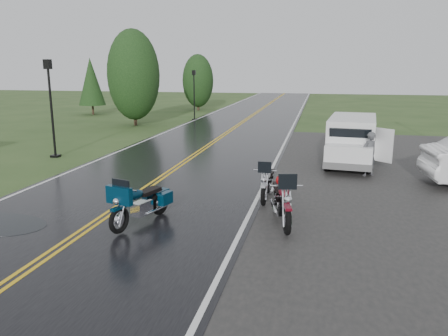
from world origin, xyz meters
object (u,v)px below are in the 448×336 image
lamp_post_near_left (51,109)px  lamp_post_far_left (194,95)px  motorcycle_red (287,208)px  van_white (329,146)px  motorcycle_teal (119,209)px  motorcycle_silver (264,187)px  person_at_van (369,155)px

lamp_post_near_left → lamp_post_far_left: size_ratio=1.14×
motorcycle_red → van_white: bearing=69.5°
motorcycle_teal → motorcycle_silver: bearing=58.9°
van_white → motorcycle_teal: bearing=-115.9°
motorcycle_silver → van_white: van_white is taller
motorcycle_teal → lamp_post_near_left: size_ratio=0.51×
van_white → lamp_post_near_left: size_ratio=1.16×
motorcycle_red → motorcycle_silver: size_ratio=1.15×
motorcycle_red → person_at_van: person_at_van is taller
motorcycle_teal → lamp_post_near_left: 10.93m
motorcycle_red → van_white: 7.29m
motorcycle_silver → lamp_post_near_left: size_ratio=0.49×
van_white → lamp_post_far_left: (-9.89, 15.49, 0.92)m
motorcycle_teal → motorcycle_red: bearing=26.8°
lamp_post_near_left → lamp_post_far_left: (2.16, 15.26, -0.27)m
motorcycle_teal → person_at_van: person_at_van is taller
motorcycle_silver → van_white: 5.42m
lamp_post_far_left → motorcycle_teal: bearing=-78.2°
person_at_van → motorcycle_teal: bearing=13.9°
motorcycle_teal → lamp_post_near_left: lamp_post_near_left is taller
motorcycle_red → motorcycle_silver: motorcycle_red is taller
lamp_post_near_left → van_white: bearing=-1.1°
motorcycle_teal → motorcycle_silver: 4.26m
motorcycle_teal → van_white: van_white is taller
van_white → person_at_van: 1.56m
motorcycle_red → lamp_post_far_left: (-8.85, 22.70, 1.19)m
motorcycle_red → lamp_post_near_left: bearing=133.6°
van_white → lamp_post_near_left: (-12.04, 0.22, 1.19)m
van_white → person_at_van: (1.45, -0.55, -0.17)m
motorcycle_red → motorcycle_teal: bearing=178.7°
lamp_post_far_left → motorcycle_silver: bearing=-68.7°
motorcycle_teal → van_white: (4.98, 7.98, 0.33)m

